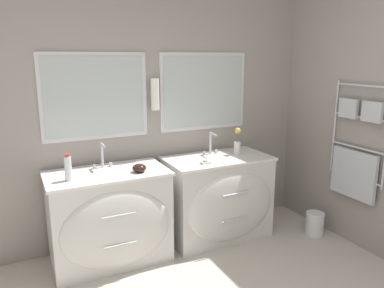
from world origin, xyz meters
name	(u,v)px	position (x,y,z in m)	size (l,w,h in m)	color
wall_back	(135,108)	(0.01, 2.18, 1.30)	(5.27, 0.16, 2.60)	gray
wall_right	(381,114)	(1.86, 0.97, 1.29)	(0.13, 4.22, 2.60)	gray
vanity_left	(110,218)	(-0.36, 1.80, 0.42)	(1.03, 0.64, 0.82)	silver
vanity_right	(219,197)	(0.72, 1.80, 0.42)	(1.03, 0.64, 0.82)	silver
faucet_left	(103,156)	(-0.36, 1.98, 0.93)	(0.17, 0.14, 0.22)	silver
faucet_right	(211,143)	(0.72, 1.98, 0.93)	(0.17, 0.14, 0.22)	silver
toiletry_bottle	(68,168)	(-0.69, 1.75, 0.92)	(0.06, 0.06, 0.22)	silver
amenity_bowl	(139,168)	(-0.11, 1.72, 0.86)	(0.12, 0.12, 0.07)	black
flower_vase	(237,143)	(0.96, 1.87, 0.93)	(0.07, 0.07, 0.27)	silver
soap_dish	(205,162)	(0.51, 1.69, 0.84)	(0.09, 0.06, 0.04)	white
waste_bin	(315,223)	(1.63, 1.40, 0.12)	(0.18, 0.18, 0.24)	silver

